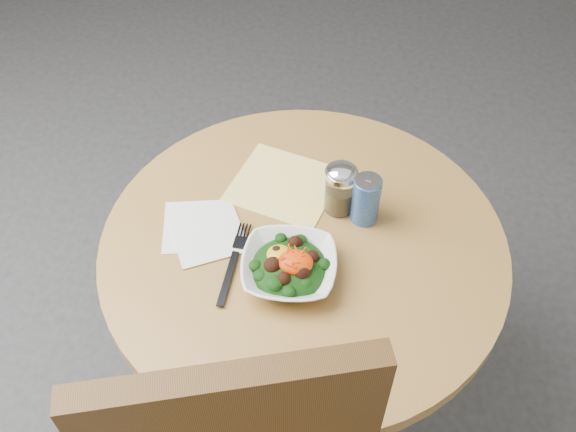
% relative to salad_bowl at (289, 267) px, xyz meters
% --- Properties ---
extents(ground, '(6.00, 6.00, 0.00)m').
position_rel_salad_bowl_xyz_m(ground, '(0.02, 0.10, -0.78)').
color(ground, '#2F2F31').
rests_on(ground, ground).
extents(table, '(0.90, 0.90, 0.75)m').
position_rel_salad_bowl_xyz_m(table, '(0.02, 0.10, -0.23)').
color(table, black).
rests_on(table, ground).
extents(cloth_napkin, '(0.29, 0.27, 0.00)m').
position_rel_salad_bowl_xyz_m(cloth_napkin, '(-0.04, 0.26, -0.03)').
color(cloth_napkin, yellow).
rests_on(cloth_napkin, table).
extents(paper_napkins, '(0.22, 0.21, 0.00)m').
position_rel_salad_bowl_xyz_m(paper_napkins, '(-0.21, 0.10, -0.03)').
color(paper_napkins, silver).
rests_on(paper_napkins, table).
extents(salad_bowl, '(0.20, 0.20, 0.07)m').
position_rel_salad_bowl_xyz_m(salad_bowl, '(0.00, 0.00, 0.00)').
color(salad_bowl, white).
rests_on(salad_bowl, table).
extents(fork, '(0.04, 0.23, 0.00)m').
position_rel_salad_bowl_xyz_m(fork, '(-0.12, 0.02, -0.02)').
color(fork, black).
rests_on(fork, table).
extents(spice_shaker, '(0.07, 0.07, 0.13)m').
position_rel_salad_bowl_xyz_m(spice_shaker, '(0.09, 0.20, 0.04)').
color(spice_shaker, silver).
rests_on(spice_shaker, table).
extents(beverage_can, '(0.06, 0.06, 0.12)m').
position_rel_salad_bowl_xyz_m(beverage_can, '(0.15, 0.18, 0.03)').
color(beverage_can, navy).
rests_on(beverage_can, table).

